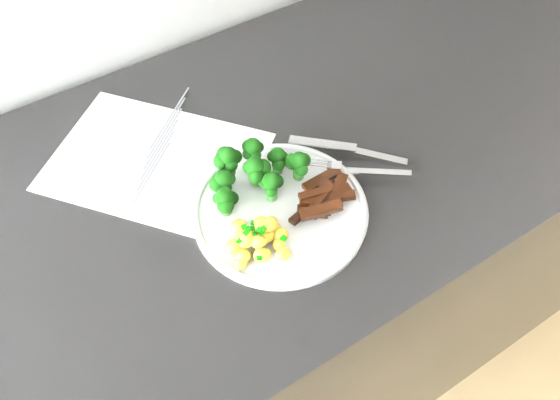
% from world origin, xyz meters
% --- Properties ---
extents(counter, '(2.47, 0.62, 0.93)m').
position_xyz_m(counter, '(0.01, 1.66, 0.46)').
color(counter, black).
rests_on(counter, ground).
extents(recipe_paper, '(0.36, 0.38, 0.00)m').
position_xyz_m(recipe_paper, '(-0.11, 1.75, 0.93)').
color(recipe_paper, white).
rests_on(recipe_paper, counter).
extents(plate, '(0.25, 0.25, 0.01)m').
position_xyz_m(plate, '(-0.00, 1.57, 0.93)').
color(plate, white).
rests_on(plate, counter).
extents(broccoli, '(0.15, 0.10, 0.06)m').
position_xyz_m(broccoli, '(-0.01, 1.63, 0.97)').
color(broccoli, '#316B24').
rests_on(broccoli, plate).
extents(potatoes, '(0.09, 0.09, 0.04)m').
position_xyz_m(potatoes, '(-0.06, 1.54, 0.95)').
color(potatoes, '#FFE444').
rests_on(potatoes, plate).
extents(beef_strips, '(0.11, 0.08, 0.03)m').
position_xyz_m(beef_strips, '(0.06, 1.55, 0.95)').
color(beef_strips, black).
rests_on(beef_strips, plate).
extents(fork, '(0.12, 0.11, 0.01)m').
position_xyz_m(fork, '(0.13, 1.56, 0.94)').
color(fork, '#BCBBC0').
rests_on(fork, plate).
extents(knife, '(0.14, 0.14, 0.02)m').
position_xyz_m(knife, '(0.16, 1.59, 0.94)').
color(knife, '#BCBBC0').
rests_on(knife, plate).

